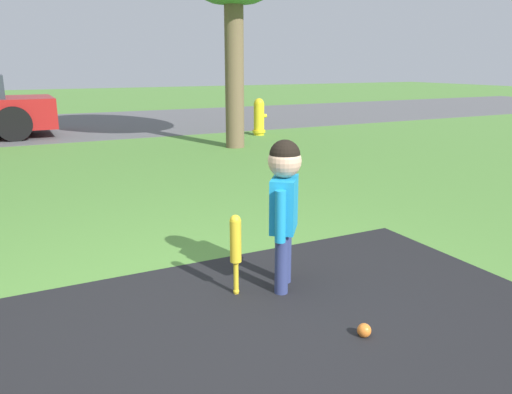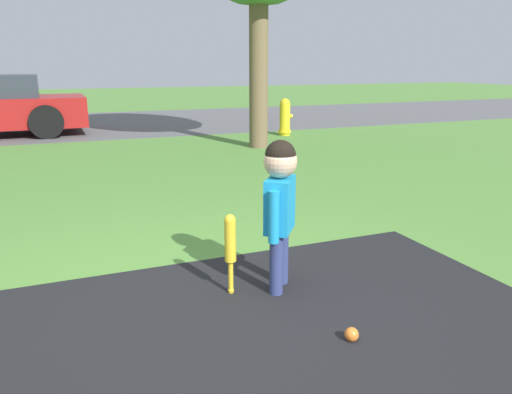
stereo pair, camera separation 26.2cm
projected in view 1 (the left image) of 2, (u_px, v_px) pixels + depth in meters
ground_plane at (203, 336)px, 2.75m from camera, size 60.00×60.00×0.00m
street_strip at (44, 126)px, 11.95m from camera, size 40.00×6.00×0.01m
child at (284, 194)px, 3.18m from camera, size 0.28×0.34×1.00m
baseball_bat at (236, 244)px, 3.16m from camera, size 0.07×0.07×0.54m
sports_ball at (364, 330)px, 2.73m from camera, size 0.08×0.08×0.08m
fire_hydrant at (259, 117)px, 10.40m from camera, size 0.30×0.27×0.76m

